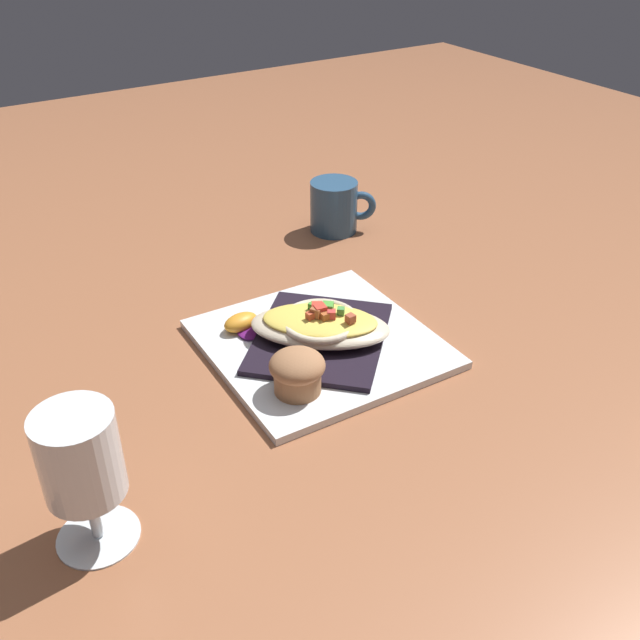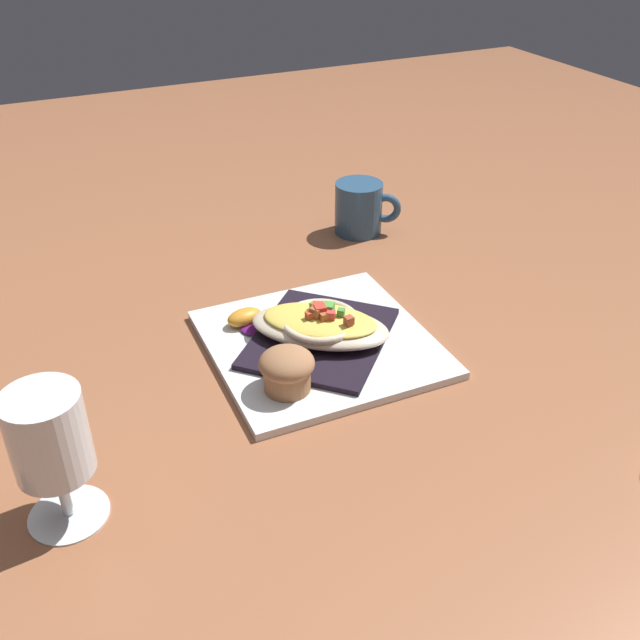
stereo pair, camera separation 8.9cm
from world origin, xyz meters
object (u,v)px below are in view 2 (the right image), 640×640
(square_plate, at_px, (320,344))
(coffee_mug, at_px, (360,211))
(orange_garnish, at_px, (247,319))
(stemmed_glass, at_px, (50,443))
(muffin, at_px, (287,369))
(gratin_dish, at_px, (320,324))

(square_plate, xyz_separation_m, coffee_mug, (0.27, -0.20, 0.03))
(orange_garnish, bearing_deg, stemmed_glass, 130.46)
(coffee_mug, bearing_deg, square_plate, 143.88)
(square_plate, height_order, coffee_mug, coffee_mug)
(muffin, bearing_deg, gratin_dish, -46.16)
(coffee_mug, bearing_deg, stemmed_glass, 128.66)
(coffee_mug, bearing_deg, muffin, 141.54)
(gratin_dish, distance_m, coffee_mug, 0.34)
(gratin_dish, bearing_deg, orange_garnish, 44.35)
(orange_garnish, distance_m, coffee_mug, 0.34)
(square_plate, bearing_deg, orange_garnish, 44.33)
(square_plate, relative_size, stemmed_glass, 1.89)
(stemmed_glass, bearing_deg, orange_garnish, -49.54)
(orange_garnish, bearing_deg, coffee_mug, -53.16)
(muffin, bearing_deg, coffee_mug, -38.46)
(square_plate, distance_m, stemmed_glass, 0.37)
(square_plate, relative_size, gratin_dish, 1.38)
(muffin, relative_size, stemmed_glass, 0.45)
(gratin_dish, relative_size, orange_garnish, 3.36)
(muffin, distance_m, coffee_mug, 0.44)
(orange_garnish, height_order, coffee_mug, coffee_mug)
(square_plate, relative_size, orange_garnish, 4.63)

